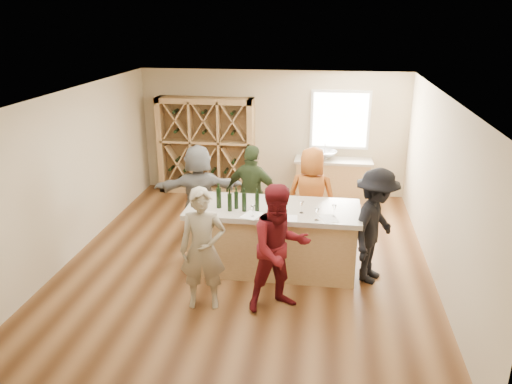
# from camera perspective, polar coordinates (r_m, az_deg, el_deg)

# --- Properties ---
(floor) EXTENTS (6.00, 7.00, 0.10)m
(floor) POSITION_cam_1_polar(r_m,az_deg,el_deg) (8.63, -0.86, -7.93)
(floor) COLOR brown
(floor) RESTS_ON ground
(ceiling) EXTENTS (6.00, 7.00, 0.10)m
(ceiling) POSITION_cam_1_polar(r_m,az_deg,el_deg) (7.73, -0.97, 11.48)
(ceiling) COLOR white
(ceiling) RESTS_ON ground
(wall_back) EXTENTS (6.00, 0.10, 2.80)m
(wall_back) POSITION_cam_1_polar(r_m,az_deg,el_deg) (11.45, 1.92, 6.82)
(wall_back) COLOR #C0AE8B
(wall_back) RESTS_ON ground
(wall_front) EXTENTS (6.00, 0.10, 2.80)m
(wall_front) POSITION_cam_1_polar(r_m,az_deg,el_deg) (4.90, -7.62, -11.93)
(wall_front) COLOR #C0AE8B
(wall_front) RESTS_ON ground
(wall_left) EXTENTS (0.10, 7.00, 2.80)m
(wall_left) POSITION_cam_1_polar(r_m,az_deg,el_deg) (9.04, -20.37, 2.03)
(wall_left) COLOR #C0AE8B
(wall_left) RESTS_ON ground
(wall_right) EXTENTS (0.10, 7.00, 2.80)m
(wall_right) POSITION_cam_1_polar(r_m,az_deg,el_deg) (8.18, 20.70, 0.18)
(wall_right) COLOR #C0AE8B
(wall_right) RESTS_ON ground
(window_frame) EXTENTS (1.30, 0.06, 1.30)m
(window_frame) POSITION_cam_1_polar(r_m,az_deg,el_deg) (11.24, 9.59, 8.13)
(window_frame) COLOR white
(window_frame) RESTS_ON wall_back
(window_pane) EXTENTS (1.18, 0.01, 1.18)m
(window_pane) POSITION_cam_1_polar(r_m,az_deg,el_deg) (11.21, 9.59, 8.10)
(window_pane) COLOR white
(window_pane) RESTS_ON wall_back
(wine_rack) EXTENTS (2.20, 0.45, 2.20)m
(wine_rack) POSITION_cam_1_polar(r_m,az_deg,el_deg) (11.52, -5.72, 5.27)
(wine_rack) COLOR #AA8351
(wine_rack) RESTS_ON floor
(back_counter_base) EXTENTS (1.60, 0.58, 0.86)m
(back_counter_base) POSITION_cam_1_polar(r_m,az_deg,el_deg) (11.31, 8.73, 1.33)
(back_counter_base) COLOR #AA8351
(back_counter_base) RESTS_ON floor
(back_counter_top) EXTENTS (1.70, 0.62, 0.06)m
(back_counter_top) POSITION_cam_1_polar(r_m,az_deg,el_deg) (11.18, 8.85, 3.57)
(back_counter_top) COLOR #A69A87
(back_counter_top) RESTS_ON back_counter_base
(sink) EXTENTS (0.54, 0.54, 0.19)m
(sink) POSITION_cam_1_polar(r_m,az_deg,el_deg) (11.14, 7.85, 4.22)
(sink) COLOR silver
(sink) RESTS_ON back_counter_top
(faucet) EXTENTS (0.02, 0.02, 0.30)m
(faucet) POSITION_cam_1_polar(r_m,az_deg,el_deg) (11.30, 7.88, 4.74)
(faucet) COLOR silver
(faucet) RESTS_ON back_counter_top
(tasting_counter_base) EXTENTS (2.60, 1.00, 1.00)m
(tasting_counter_base) POSITION_cam_1_polar(r_m,az_deg,el_deg) (8.11, 1.97, -5.53)
(tasting_counter_base) COLOR #AA8351
(tasting_counter_base) RESTS_ON floor
(tasting_counter_top) EXTENTS (2.72, 1.12, 0.08)m
(tasting_counter_top) POSITION_cam_1_polar(r_m,az_deg,el_deg) (7.89, 2.01, -1.99)
(tasting_counter_top) COLOR #A69A87
(tasting_counter_top) RESTS_ON tasting_counter_base
(wine_bottle_a) EXTENTS (0.10, 0.10, 0.32)m
(wine_bottle_a) POSITION_cam_1_polar(r_m,az_deg,el_deg) (7.81, -4.27, -0.70)
(wine_bottle_a) COLOR black
(wine_bottle_a) RESTS_ON tasting_counter_top
(wine_bottle_b) EXTENTS (0.09, 0.09, 0.28)m
(wine_bottle_b) POSITION_cam_1_polar(r_m,az_deg,el_deg) (7.68, -3.02, -1.19)
(wine_bottle_b) COLOR black
(wine_bottle_b) RESTS_ON tasting_counter_top
(wine_bottle_c) EXTENTS (0.08, 0.08, 0.27)m
(wine_bottle_c) POSITION_cam_1_polar(r_m,az_deg,el_deg) (7.77, -2.27, -0.95)
(wine_bottle_c) COLOR black
(wine_bottle_c) RESTS_ON tasting_counter_top
(wine_bottle_d) EXTENTS (0.08, 0.08, 0.29)m
(wine_bottle_d) POSITION_cam_1_polar(r_m,az_deg,el_deg) (7.66, -1.36, -1.18)
(wine_bottle_d) COLOR black
(wine_bottle_d) RESTS_ON tasting_counter_top
(wine_bottle_e) EXTENTS (0.07, 0.07, 0.28)m
(wine_bottle_e) POSITION_cam_1_polar(r_m,az_deg,el_deg) (7.67, 0.13, -1.19)
(wine_bottle_e) COLOR black
(wine_bottle_e) RESTS_ON tasting_counter_top
(wine_glass_a) EXTENTS (0.08, 0.08, 0.18)m
(wine_glass_a) POSITION_cam_1_polar(r_m,az_deg,el_deg) (7.47, -0.38, -2.19)
(wine_glass_a) COLOR white
(wine_glass_a) RESTS_ON tasting_counter_top
(wine_glass_b) EXTENTS (0.07, 0.07, 0.17)m
(wine_glass_b) POSITION_cam_1_polar(r_m,az_deg,el_deg) (7.43, 3.18, -2.40)
(wine_glass_b) COLOR white
(wine_glass_b) RESTS_ON tasting_counter_top
(wine_glass_c) EXTENTS (0.08, 0.08, 0.18)m
(wine_glass_c) POSITION_cam_1_polar(r_m,az_deg,el_deg) (7.40, 6.98, -2.58)
(wine_glass_c) COLOR white
(wine_glass_c) RESTS_ON tasting_counter_top
(wine_glass_d) EXTENTS (0.09, 0.09, 0.19)m
(wine_glass_d) POSITION_cam_1_polar(r_m,az_deg,el_deg) (7.64, 5.23, -1.71)
(wine_glass_d) COLOR white
(wine_glass_d) RESTS_ON tasting_counter_top
(wine_glass_e) EXTENTS (0.08, 0.08, 0.19)m
(wine_glass_e) POSITION_cam_1_polar(r_m,az_deg,el_deg) (7.56, 8.91, -2.14)
(wine_glass_e) COLOR white
(wine_glass_e) RESTS_ON tasting_counter_top
(tasting_menu_a) EXTENTS (0.34, 0.40, 0.00)m
(tasting_menu_a) POSITION_cam_1_polar(r_m,az_deg,el_deg) (7.55, -0.50, -2.66)
(tasting_menu_a) COLOR white
(tasting_menu_a) RESTS_ON tasting_counter_top
(tasting_menu_b) EXTENTS (0.22, 0.29, 0.00)m
(tasting_menu_b) POSITION_cam_1_polar(r_m,az_deg,el_deg) (7.45, 3.97, -3.02)
(tasting_menu_b) COLOR white
(tasting_menu_b) RESTS_ON tasting_counter_top
(tasting_menu_c) EXTENTS (0.32, 0.37, 0.00)m
(tasting_menu_c) POSITION_cam_1_polar(r_m,az_deg,el_deg) (7.50, 8.36, -3.04)
(tasting_menu_c) COLOR white
(tasting_menu_c) RESTS_ON tasting_counter_top
(person_near_left) EXTENTS (0.71, 0.56, 1.77)m
(person_near_left) POSITION_cam_1_polar(r_m,az_deg,el_deg) (6.98, -6.10, -6.53)
(person_near_left) COLOR gray
(person_near_left) RESTS_ON floor
(person_near_right) EXTENTS (1.02, 0.85, 1.84)m
(person_near_right) POSITION_cam_1_polar(r_m,az_deg,el_deg) (6.88, 2.73, -6.48)
(person_near_right) COLOR #590F14
(person_near_right) RESTS_ON floor
(person_server) EXTENTS (0.99, 1.29, 1.82)m
(person_server) POSITION_cam_1_polar(r_m,az_deg,el_deg) (7.81, 13.44, -3.82)
(person_server) COLOR black
(person_server) RESTS_ON floor
(person_far_mid) EXTENTS (1.16, 0.81, 1.80)m
(person_far_mid) POSITION_cam_1_polar(r_m,az_deg,el_deg) (8.96, -0.40, -0.24)
(person_far_mid) COLOR #263319
(person_far_mid) RESTS_ON floor
(person_far_right) EXTENTS (0.95, 0.68, 1.80)m
(person_far_right) POSITION_cam_1_polar(r_m,az_deg,el_deg) (8.86, 6.32, -0.59)
(person_far_right) COLOR #994C19
(person_far_right) RESTS_ON floor
(person_far_left) EXTENTS (1.74, 0.95, 1.78)m
(person_far_left) POSITION_cam_1_polar(r_m,az_deg,el_deg) (9.17, -6.56, 0.03)
(person_far_left) COLOR slate
(person_far_left) RESTS_ON floor
(wine_glass_f) EXTENTS (0.07, 0.07, 0.18)m
(wine_glass_f) POSITION_cam_1_polar(r_m,az_deg,el_deg) (8.04, 1.83, -0.58)
(wine_glass_f) COLOR white
(wine_glass_f) RESTS_ON tasting_counter_top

